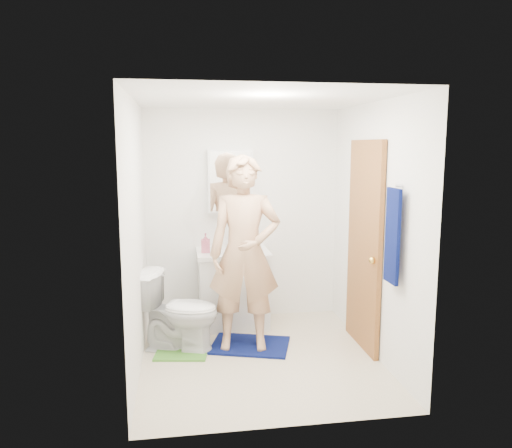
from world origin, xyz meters
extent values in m
cube|color=beige|center=(0.00, 0.00, -0.01)|extent=(2.20, 2.40, 0.02)
cube|color=white|center=(0.00, 0.00, 2.41)|extent=(2.20, 2.40, 0.02)
cube|color=white|center=(0.00, 1.21, 1.20)|extent=(2.20, 0.02, 2.40)
cube|color=white|center=(0.00, -1.21, 1.20)|extent=(2.20, 0.02, 2.40)
cube|color=white|center=(-1.11, 0.00, 1.20)|extent=(0.02, 2.40, 2.40)
cube|color=white|center=(1.11, 0.00, 1.20)|extent=(0.02, 2.40, 2.40)
cube|color=white|center=(-0.15, 0.91, 0.40)|extent=(0.75, 0.55, 0.80)
cube|color=white|center=(-0.15, 0.91, 0.83)|extent=(0.79, 0.59, 0.05)
cylinder|color=white|center=(-0.15, 0.91, 0.84)|extent=(0.40, 0.40, 0.03)
cylinder|color=silver|center=(-0.15, 1.09, 0.91)|extent=(0.03, 0.03, 0.12)
cube|color=white|center=(-0.15, 1.14, 1.60)|extent=(0.50, 0.12, 0.70)
cube|color=white|center=(-0.15, 1.08, 1.60)|extent=(0.46, 0.01, 0.66)
cube|color=#A1622C|center=(1.07, 0.15, 1.02)|extent=(0.05, 0.80, 2.05)
sphere|color=gold|center=(1.03, -0.17, 0.95)|extent=(0.07, 0.07, 0.07)
cube|color=#08124F|center=(1.03, -0.57, 1.25)|extent=(0.03, 0.24, 0.80)
cylinder|color=silver|center=(1.07, -0.57, 1.67)|extent=(0.06, 0.02, 0.02)
imported|color=white|center=(-0.75, 0.32, 0.39)|extent=(0.87, 0.66, 0.79)
cube|color=#08124F|center=(-0.05, 0.28, 0.01)|extent=(0.88, 0.74, 0.02)
cube|color=#4C9130|center=(-0.73, 0.22, 0.01)|extent=(0.55, 0.49, 0.02)
imported|color=#BB5770|center=(-0.45, 0.88, 0.96)|extent=(0.10, 0.10, 0.21)
imported|color=#683C84|center=(-0.01, 1.00, 0.90)|extent=(0.16, 0.16, 0.11)
imported|color=tan|center=(-0.11, 0.23, 0.97)|extent=(0.75, 0.54, 1.89)
camera|label=1|loc=(-0.72, -4.43, 2.00)|focal=35.00mm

